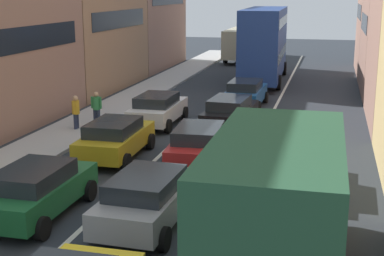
{
  "coord_description": "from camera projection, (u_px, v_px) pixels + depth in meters",
  "views": [
    {
      "loc": [
        4.59,
        -6.52,
        6.24
      ],
      "look_at": [
        0.0,
        12.0,
        1.6
      ],
      "focal_mm": 53.04,
      "sensor_mm": 36.0,
      "label": 1
    }
  ],
  "objects": [
    {
      "name": "sidewalk_left",
      "position": [
        103.0,
        114.0,
        29.11
      ],
      "size": [
        2.6,
        64.0,
        0.14
      ],
      "primitive_type": "cube",
      "color": "#B0B0B0",
      "rests_on": "ground"
    },
    {
      "name": "lane_stripe_left",
      "position": [
        198.0,
        120.0,
        27.95
      ],
      "size": [
        0.16,
        60.0,
        0.01
      ],
      "primitive_type": "cube",
      "color": "silver",
      "rests_on": "ground"
    },
    {
      "name": "lane_stripe_right",
      "position": [
        266.0,
        124.0,
        27.16
      ],
      "size": [
        0.16,
        60.0,
        0.01
      ],
      "primitive_type": "cube",
      "color": "silver",
      "rests_on": "ground"
    },
    {
      "name": "building_row_left",
      "position": [
        17.0,
        13.0,
        30.41
      ],
      "size": [
        7.2,
        43.9,
        12.41
      ],
      "rotation": [
        0.0,
        0.0,
        1.57
      ],
      "color": "tan",
      "rests_on": "ground"
    },
    {
      "name": "removalist_box_truck",
      "position": [
        279.0,
        204.0,
        11.64
      ],
      "size": [
        2.74,
        7.72,
        3.58
      ],
      "rotation": [
        0.0,
        0.0,
        1.58
      ],
      "color": "#1E5933",
      "rests_on": "ground"
    },
    {
      "name": "sedan_centre_lane_second",
      "position": [
        148.0,
        197.0,
        15.31
      ],
      "size": [
        2.2,
        4.37,
        1.49
      ],
      "rotation": [
        0.0,
        0.0,
        1.53
      ],
      "color": "gray",
      "rests_on": "ground"
    },
    {
      "name": "wagon_left_lane_second",
      "position": [
        36.0,
        190.0,
        15.91
      ],
      "size": [
        2.09,
        4.31,
        1.49
      ],
      "rotation": [
        0.0,
        0.0,
        1.56
      ],
      "color": "#19592D",
      "rests_on": "ground"
    },
    {
      "name": "hatchback_centre_lane_third",
      "position": [
        199.0,
        144.0,
        20.64
      ],
      "size": [
        2.29,
        4.41,
        1.49
      ],
      "rotation": [
        0.0,
        0.0,
        1.64
      ],
      "color": "#A51E1E",
      "rests_on": "ground"
    },
    {
      "name": "sedan_left_lane_third",
      "position": [
        115.0,
        138.0,
        21.49
      ],
      "size": [
        2.11,
        4.33,
        1.49
      ],
      "rotation": [
        0.0,
        0.0,
        1.59
      ],
      "color": "#B29319",
      "rests_on": "ground"
    },
    {
      "name": "coupe_centre_lane_fourth",
      "position": [
        230.0,
        112.0,
        26.06
      ],
      "size": [
        2.29,
        4.41,
        1.49
      ],
      "rotation": [
        0.0,
        0.0,
        1.51
      ],
      "color": "black",
      "rests_on": "ground"
    },
    {
      "name": "sedan_left_lane_fourth",
      "position": [
        158.0,
        109.0,
        26.81
      ],
      "size": [
        2.07,
        4.3,
        1.49
      ],
      "rotation": [
        0.0,
        0.0,
        1.57
      ],
      "color": "silver",
      "rests_on": "ground"
    },
    {
      "name": "sedan_centre_lane_fifth",
      "position": [
        245.0,
        93.0,
        30.94
      ],
      "size": [
        2.13,
        4.33,
        1.49
      ],
      "rotation": [
        0.0,
        0.0,
        1.55
      ],
      "color": "#194C8C",
      "rests_on": "ground"
    },
    {
      "name": "sedan_right_lane_behind_truck",
      "position": [
        286.0,
        162.0,
        18.52
      ],
      "size": [
        2.18,
        4.36,
        1.49
      ],
      "rotation": [
        0.0,
        0.0,
        1.54
      ],
      "color": "#759EB7",
      "rests_on": "ground"
    },
    {
      "name": "bus_mid_queue_primary",
      "position": [
        264.0,
        41.0,
        38.96
      ],
      "size": [
        3.07,
        10.58,
        5.06
      ],
      "rotation": [
        0.0,
        0.0,
        1.6
      ],
      "color": "navy",
      "rests_on": "ground"
    },
    {
      "name": "bus_far_queue_secondary",
      "position": [
        246.0,
        40.0,
        52.24
      ],
      "size": [
        2.84,
        10.51,
        2.9
      ],
      "rotation": [
        0.0,
        0.0,
        1.57
      ],
      "color": "#BFB793",
      "rests_on": "ground"
    },
    {
      "name": "pedestrian_mid_sidewalk",
      "position": [
        96.0,
        107.0,
        26.47
      ],
      "size": [
        0.54,
        0.34,
        1.66
      ],
      "rotation": [
        0.0,
        0.0,
        1.53
      ],
      "color": "#262D47",
      "rests_on": "ground"
    },
    {
      "name": "pedestrian_far_sidewalk",
      "position": [
        76.0,
        111.0,
        25.52
      ],
      "size": [
        0.34,
        0.54,
        1.66
      ],
      "rotation": [
        0.0,
        0.0,
        3.16
      ],
      "color": "#262D47",
      "rests_on": "ground"
    }
  ]
}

